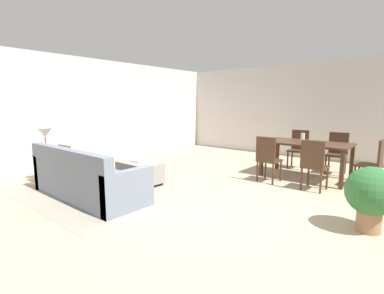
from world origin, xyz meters
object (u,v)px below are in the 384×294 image
side_table (47,160)px  book_on_ottoman (138,161)px  dining_chair_near_right (314,162)px  couch (86,180)px  dining_chair_near_left (268,157)px  dining_chair_head_east (374,161)px  vase_centerpiece (303,137)px  dining_table (306,146)px  dining_chair_far_left (299,147)px  potted_plant (371,194)px  table_lamp (45,134)px  ottoman_table (140,172)px  dining_chair_far_right (337,151)px

side_table → book_on_ottoman: size_ratio=2.16×
dining_chair_near_right → couch: bearing=-134.8°
dining_chair_near_left → dining_chair_head_east: size_ratio=1.00×
side_table → book_on_ottoman: bearing=39.3°
dining_chair_near_left → dining_chair_head_east: same height
dining_chair_near_left → book_on_ottoman: (-1.95, -1.68, -0.08)m
dining_chair_near_right → vase_centerpiece: vase_centerpiece is taller
dining_table → dining_chair_far_left: 0.98m
side_table → dining_chair_near_left: dining_chair_near_left is taller
dining_chair_near_left → potted_plant: size_ratio=1.13×
table_lamp → dining_chair_far_left: 5.65m
couch → vase_centerpiece: vase_centerpiece is taller
table_lamp → vase_centerpiece: size_ratio=2.84×
table_lamp → dining_chair_near_left: (3.34, 2.82, -0.45)m
side_table → dining_table: bearing=44.0°
couch → dining_table: size_ratio=1.33×
dining_chair_near_right → book_on_ottoman: 3.29m
side_table → potted_plant: bearing=16.4°
dining_table → book_on_ottoman: 3.50m
ottoman_table → table_lamp: 2.00m
vase_centerpiece → potted_plant: 2.65m
side_table → vase_centerpiece: vase_centerpiece is taller
dining_chair_near_right → potted_plant: bearing=-50.1°
couch → ottoman_table: (0.06, 1.09, -0.05)m
dining_chair_near_left → dining_chair_far_left: (0.01, 1.71, 0.00)m
side_table → potted_plant: potted_plant is taller
dining_table → dining_chair_head_east: (1.22, 0.00, -0.15)m
couch → dining_chair_far_right: dining_chair_far_right is taller
book_on_ottoman → potted_plant: size_ratio=0.32×
book_on_ottoman → dining_chair_head_east: bearing=34.9°
side_table → ottoman_table: bearing=36.4°
book_on_ottoman → potted_plant: 3.91m
dining_table → dining_chair_head_east: size_ratio=1.86×
couch → potted_plant: size_ratio=2.80×
ottoman_table → dining_chair_near_left: (1.85, 1.72, 0.28)m
couch → vase_centerpiece: (2.29, 3.65, 0.56)m
dining_chair_far_right → dining_chair_head_east: (0.80, -0.83, 0.00)m
ottoman_table → dining_table: dining_table is taller
dining_chair_far_left → side_table: bearing=-126.5°
dining_chair_near_right → potted_plant: dining_chair_near_right is taller
couch → ottoman_table: 1.10m
dining_chair_near_left → dining_chair_far_right: size_ratio=1.00×
ottoman_table → vase_centerpiece: vase_centerpiece is taller
table_lamp → dining_chair_far_right: bearing=46.8°
dining_chair_near_right → book_on_ottoman: size_ratio=3.54×
table_lamp → dining_chair_near_left: bearing=40.2°
ottoman_table → potted_plant: size_ratio=1.11×
ottoman_table → book_on_ottoman: bearing=160.6°
dining_chair_far_right → book_on_ottoman: bearing=-130.1°
side_table → dining_table: 5.29m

